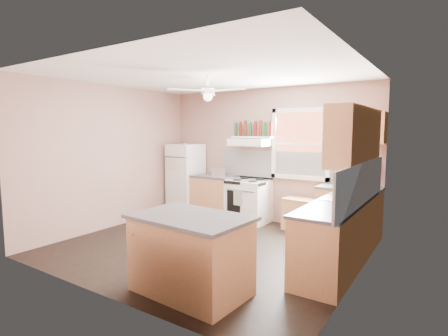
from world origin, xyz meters
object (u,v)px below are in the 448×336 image
Objects in this scene: stove at (249,201)px; island at (191,256)px; toaster at (219,172)px; refrigerator at (186,178)px; cart at (300,215)px.

stove is 0.68× the size of island.
toaster reaches higher than stove.
island is at bearing -45.56° from refrigerator.
stove is (0.67, 0.07, -0.56)m from toaster.
stove is at bearing -13.53° from toaster.
cart is 0.46× the size of island.
island reaches higher than cart.
toaster is 1.90m from cart.
toaster is (0.93, -0.03, 0.21)m from refrigerator.
refrigerator is at bearing -173.48° from cart.
toaster is at bearing 2.40° from refrigerator.
cart is 3.09m from island.
toaster is at bearing -172.11° from stove.
island is (1.64, -3.01, -0.56)m from toaster.
refrigerator is 2.68× the size of cart.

